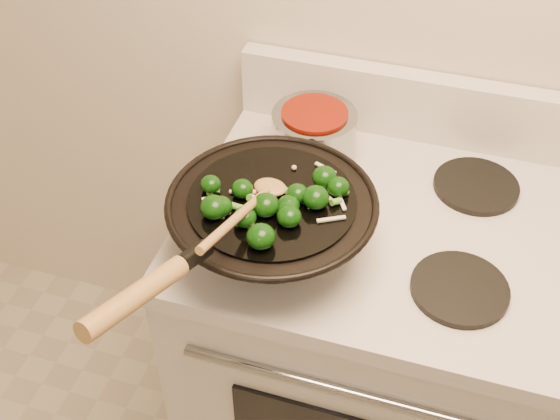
% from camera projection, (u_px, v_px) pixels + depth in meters
% --- Properties ---
extents(stove, '(0.78, 0.67, 1.08)m').
position_uv_depth(stove, '(361.00, 347.00, 1.74)').
color(stove, silver).
rests_on(stove, ground).
extents(wok, '(0.39, 0.64, 0.23)m').
position_uv_depth(wok, '(271.00, 221.00, 1.31)').
color(wok, black).
rests_on(wok, stove).
extents(stirfry, '(0.27, 0.26, 0.04)m').
position_uv_depth(stirfry, '(273.00, 203.00, 1.24)').
color(stirfry, black).
rests_on(stirfry, wok).
extents(wooden_spoon, '(0.07, 0.28, 0.09)m').
position_uv_depth(wooden_spoon, '(252.00, 204.00, 1.22)').
color(wooden_spoon, '#A67A41').
rests_on(wooden_spoon, wok).
extents(saucepan, '(0.19, 0.30, 0.11)m').
position_uv_depth(saucepan, '(314.00, 133.00, 1.53)').
color(saucepan, gray).
rests_on(saucepan, stove).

